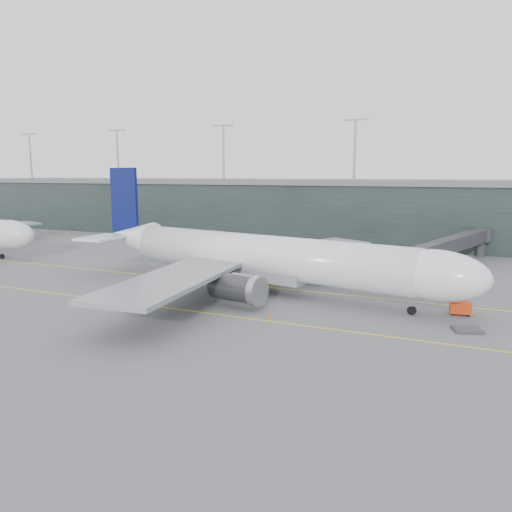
% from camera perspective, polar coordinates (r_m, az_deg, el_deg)
% --- Properties ---
extents(ground, '(320.00, 320.00, 0.00)m').
position_cam_1_polar(ground, '(80.13, -0.64, -2.68)').
color(ground, '#56565B').
rests_on(ground, ground).
extents(taxiline_a, '(160.00, 0.25, 0.02)m').
position_cam_1_polar(taxiline_a, '(76.60, -1.90, -3.25)').
color(taxiline_a, yellow).
rests_on(taxiline_a, ground).
extents(taxiline_b, '(160.00, 0.25, 0.02)m').
position_cam_1_polar(taxiline_b, '(63.05, -8.33, -6.12)').
color(taxiline_b, yellow).
rests_on(taxiline_b, ground).
extents(taxiline_lead_main, '(0.25, 60.00, 0.02)m').
position_cam_1_polar(taxiline_lead_main, '(96.75, 7.04, -0.65)').
color(taxiline_lead_main, yellow).
rests_on(taxiline_lead_main, ground).
extents(taxiline_lead_adj, '(0.25, 60.00, 0.02)m').
position_cam_1_polar(taxiline_lead_adj, '(142.20, -25.48, 1.72)').
color(taxiline_lead_adj, yellow).
rests_on(taxiline_lead_adj, ground).
extents(terminal, '(240.00, 36.00, 29.00)m').
position_cam_1_polar(terminal, '(133.55, 9.89, 5.34)').
color(terminal, black).
rests_on(terminal, ground).
extents(main_aircraft, '(63.20, 58.64, 17.78)m').
position_cam_1_polar(main_aircraft, '(71.39, 0.62, -0.10)').
color(main_aircraft, white).
rests_on(main_aircraft, ground).
extents(jet_bridge, '(13.15, 42.55, 5.94)m').
position_cam_1_polar(jet_bridge, '(94.80, 20.64, 1.32)').
color(jet_bridge, '#2E2E33').
rests_on(jet_bridge, ground).
extents(gse_cart, '(2.57, 1.83, 1.63)m').
position_cam_1_polar(gse_cart, '(65.00, 22.33, -5.46)').
color(gse_cart, red).
rests_on(gse_cart, ground).
extents(baggage_dolly, '(3.53, 3.17, 0.29)m').
position_cam_1_polar(baggage_dolly, '(58.86, 22.99, -7.75)').
color(baggage_dolly, '#353539').
rests_on(baggage_dolly, ground).
extents(uld_a, '(2.53, 2.17, 2.03)m').
position_cam_1_polar(uld_a, '(91.74, -0.96, -0.46)').
color(uld_a, '#313235').
rests_on(uld_a, ground).
extents(uld_b, '(2.25, 1.95, 1.79)m').
position_cam_1_polar(uld_b, '(90.96, 0.73, -0.62)').
color(uld_b, '#313235').
rests_on(uld_b, ground).
extents(uld_c, '(2.57, 2.30, 1.95)m').
position_cam_1_polar(uld_c, '(89.18, 2.49, -0.78)').
color(uld_c, '#313235').
rests_on(uld_c, ground).
extents(cone_nose, '(0.49, 0.49, 0.78)m').
position_cam_1_polar(cone_nose, '(66.32, 22.90, -5.66)').
color(cone_nose, '#E2460C').
rests_on(cone_nose, ground).
extents(cone_wing_stbd, '(0.41, 0.41, 0.65)m').
position_cam_1_polar(cone_wing_stbd, '(58.81, 1.68, -6.85)').
color(cone_wing_stbd, '#CD620B').
rests_on(cone_wing_stbd, ground).
extents(cone_wing_port, '(0.49, 0.49, 0.78)m').
position_cam_1_polar(cone_wing_port, '(86.46, 9.32, -1.65)').
color(cone_wing_port, '#E24A0C').
rests_on(cone_wing_port, ground).
extents(cone_tail, '(0.47, 0.47, 0.74)m').
position_cam_1_polar(cone_tail, '(76.18, -12.00, -3.24)').
color(cone_tail, '#F6610D').
rests_on(cone_tail, ground).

